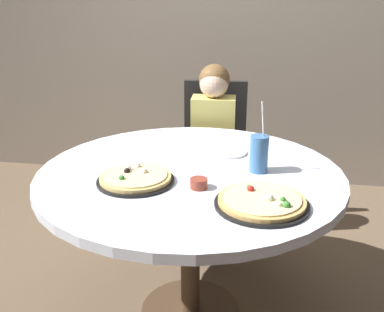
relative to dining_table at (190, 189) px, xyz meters
The scene contains 9 objects.
ground_plane 0.66m from the dining_table, ahead, with size 8.00×8.00×0.00m, color brown.
dining_table is the anchor object (origin of this frame).
chair_wooden 0.94m from the dining_table, 90.33° to the left, with size 0.42×0.42×0.95m.
diner_child 0.77m from the dining_table, 89.66° to the left, with size 0.27×0.42×1.08m.
pizza_veggie 0.44m from the dining_table, 42.77° to the right, with size 0.35×0.35×0.05m.
pizza_cheese 0.27m from the dining_table, 141.74° to the right, with size 0.32×0.32×0.05m.
soda_cup 0.34m from the dining_table, ahead, with size 0.08×0.08×0.31m.
sauce_bowl 0.21m from the dining_table, 69.51° to the right, with size 0.07×0.07×0.04m, color brown.
plate_small 0.30m from the dining_table, 60.82° to the left, with size 0.18×0.18×0.01m, color white.
Camera 1 is at (0.31, -1.78, 1.48)m, focal length 42.03 mm.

